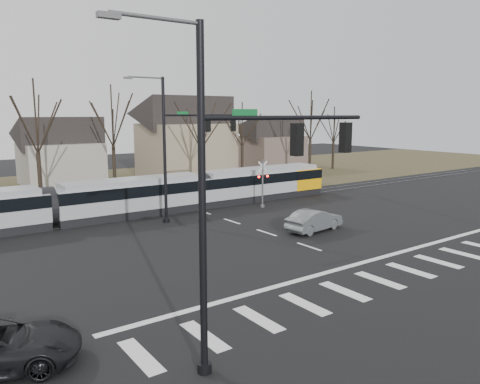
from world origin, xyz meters
TOP-DOWN VIEW (x-y plane):
  - ground at (0.00, 0.00)m, footprint 140.00×140.00m
  - grass_verge at (0.00, 32.00)m, footprint 140.00×28.00m
  - crosswalk at (0.00, -4.00)m, footprint 27.00×2.60m
  - stop_line at (0.00, -1.80)m, footprint 28.00×0.35m
  - lane_dashes at (0.00, 16.00)m, footprint 0.18×30.00m
  - rail_pair at (0.00, 15.80)m, footprint 90.00×1.52m
  - tram at (-5.09, 16.00)m, footprint 37.67×2.80m
  - sedan at (2.91, 4.57)m, footprint 2.74×4.82m
  - signal_pole_near_left at (-10.41, -6.00)m, footprint 9.28×0.44m
  - signal_pole_far at (-2.41, 12.50)m, footprint 9.28×0.44m
  - rail_crossing_signal at (5.00, 12.79)m, footprint 1.08×0.36m
  - tree_row at (2.00, 26.00)m, footprint 59.20×7.20m
  - house_b at (-5.00, 36.00)m, footprint 8.64×7.56m
  - house_c at (9.00, 33.00)m, footprint 10.80×8.64m
  - house_d at (24.00, 35.00)m, footprint 8.64×7.56m

SIDE VIEW (x-z plane):
  - ground at x=0.00m, z-range 0.00..0.00m
  - grass_verge at x=0.00m, z-range 0.00..0.01m
  - crosswalk at x=0.00m, z-range 0.00..0.01m
  - stop_line at x=0.00m, z-range 0.00..0.01m
  - lane_dashes at x=0.00m, z-range 0.00..0.01m
  - rail_pair at x=0.00m, z-range 0.00..0.06m
  - sedan at x=2.91m, z-range 0.00..1.45m
  - tram at x=-5.09m, z-range 0.13..2.98m
  - rail_crossing_signal at x=5.00m, z-range -0.11..3.89m
  - house_b at x=-5.00m, z-range 0.14..7.79m
  - house_d at x=24.00m, z-range 0.14..7.79m
  - tree_row at x=2.00m, z-range 0.00..10.00m
  - house_c at x=9.00m, z-range 0.18..10.28m
  - signal_pole_near_left at x=-10.41m, z-range 0.60..10.80m
  - signal_pole_far at x=-2.41m, z-range 0.60..10.80m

